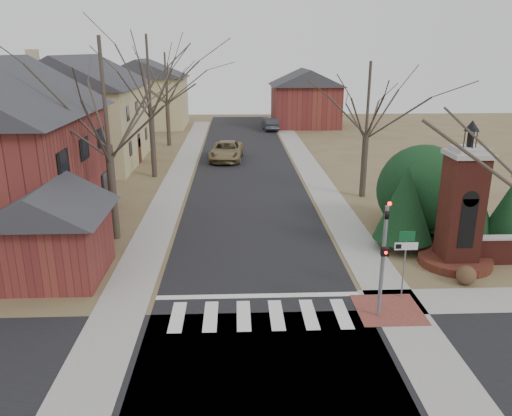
{
  "coord_description": "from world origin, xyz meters",
  "views": [
    {
      "loc": [
        -0.82,
        -15.31,
        9.26
      ],
      "look_at": [
        0.07,
        6.0,
        2.47
      ],
      "focal_mm": 35.0,
      "sensor_mm": 36.0,
      "label": 1
    }
  ],
  "objects_px": {
    "sign_post": "(405,251)",
    "brick_gate_monument": "(460,219)",
    "traffic_signal_pole": "(384,250)",
    "distant_car": "(270,124)",
    "pickup_truck": "(227,151)"
  },
  "relations": [
    {
      "from": "distant_car",
      "to": "pickup_truck",
      "type": "bearing_deg",
      "value": 69.42
    },
    {
      "from": "traffic_signal_pole",
      "to": "sign_post",
      "type": "distance_m",
      "value": 2.02
    },
    {
      "from": "sign_post",
      "to": "brick_gate_monument",
      "type": "height_order",
      "value": "brick_gate_monument"
    },
    {
      "from": "pickup_truck",
      "to": "brick_gate_monument",
      "type": "bearing_deg",
      "value": -60.12
    },
    {
      "from": "brick_gate_monument",
      "to": "sign_post",
      "type": "bearing_deg",
      "value": -138.58
    },
    {
      "from": "traffic_signal_pole",
      "to": "sign_post",
      "type": "height_order",
      "value": "traffic_signal_pole"
    },
    {
      "from": "sign_post",
      "to": "brick_gate_monument",
      "type": "relative_size",
      "value": 0.42
    },
    {
      "from": "brick_gate_monument",
      "to": "traffic_signal_pole",
      "type": "bearing_deg",
      "value": -136.76
    },
    {
      "from": "traffic_signal_pole",
      "to": "brick_gate_monument",
      "type": "height_order",
      "value": "brick_gate_monument"
    },
    {
      "from": "sign_post",
      "to": "brick_gate_monument",
      "type": "distance_m",
      "value": 4.55
    },
    {
      "from": "traffic_signal_pole",
      "to": "distant_car",
      "type": "bearing_deg",
      "value": 91.17
    },
    {
      "from": "sign_post",
      "to": "brick_gate_monument",
      "type": "xyz_separation_m",
      "value": [
        3.41,
        3.01,
        0.22
      ]
    },
    {
      "from": "sign_post",
      "to": "distant_car",
      "type": "height_order",
      "value": "sign_post"
    },
    {
      "from": "sign_post",
      "to": "traffic_signal_pole",
      "type": "bearing_deg",
      "value": -132.43
    },
    {
      "from": "pickup_truck",
      "to": "distant_car",
      "type": "bearing_deg",
      "value": 78.41
    }
  ]
}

